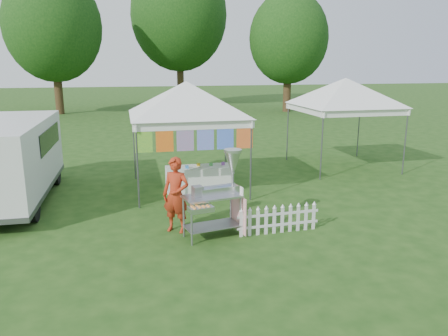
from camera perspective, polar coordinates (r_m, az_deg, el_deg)
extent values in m
plane|color=#1D4313|center=(9.18, -1.48, -8.67)|extent=(120.00, 120.00, 0.00)
cylinder|color=#59595E|center=(10.70, -11.23, 0.20)|extent=(0.04, 0.04, 2.10)
cylinder|color=#59595E|center=(11.13, 3.53, 0.96)|extent=(0.04, 0.04, 2.10)
cylinder|color=#59595E|center=(13.48, -11.65, 2.92)|extent=(0.04, 0.04, 2.10)
cylinder|color=#59595E|center=(13.83, 0.21, 3.47)|extent=(0.04, 0.04, 2.10)
cube|color=white|center=(10.65, -3.78, 5.58)|extent=(3.00, 0.03, 0.22)
cube|color=white|center=(13.44, -5.74, 7.20)|extent=(3.00, 0.03, 0.22)
pyramid|color=white|center=(11.96, -4.97, 11.24)|extent=(4.24, 4.24, 0.90)
cylinder|color=#59595E|center=(10.64, -3.79, 6.01)|extent=(3.00, 0.03, 0.03)
cube|color=#178D33|center=(10.57, -10.48, 3.84)|extent=(0.42, 0.01, 0.70)
cube|color=red|center=(10.60, -7.77, 3.97)|extent=(0.42, 0.01, 0.70)
cube|color=teal|center=(10.66, -5.09, 4.09)|extent=(0.42, 0.01, 0.70)
cube|color=purple|center=(10.73, -2.44, 4.20)|extent=(0.42, 0.01, 0.70)
cube|color=#1A23D4|center=(10.84, 0.17, 4.30)|extent=(0.42, 0.01, 0.70)
cube|color=red|center=(10.96, 2.72, 4.39)|extent=(0.42, 0.01, 0.70)
cylinder|color=#59595E|center=(13.45, 12.65, 2.85)|extent=(0.04, 0.04, 2.10)
cylinder|color=#59595E|center=(14.89, 22.58, 3.15)|extent=(0.04, 0.04, 2.10)
cylinder|color=#59595E|center=(16.02, 8.31, 4.72)|extent=(0.04, 0.04, 2.10)
cylinder|color=#59595E|center=(17.25, 17.18, 4.88)|extent=(0.04, 0.04, 2.10)
cube|color=white|center=(13.99, 18.15, 6.85)|extent=(3.00, 0.03, 0.22)
cube|color=white|center=(16.47, 13.08, 8.08)|extent=(3.00, 0.03, 0.22)
pyramid|color=white|center=(15.15, 15.65, 11.28)|extent=(4.24, 4.24, 0.90)
cylinder|color=#59595E|center=(13.98, 18.17, 7.17)|extent=(3.00, 0.03, 0.03)
cylinder|color=#322212|center=(32.66, -20.86, 10.07)|extent=(0.56, 0.56, 3.96)
ellipsoid|color=#295618|center=(32.71, -21.45, 16.84)|extent=(6.40, 6.40, 7.36)
cylinder|color=#322212|center=(36.65, -5.72, 11.85)|extent=(0.56, 0.56, 4.84)
ellipsoid|color=#295618|center=(36.82, -5.90, 19.23)|extent=(7.60, 7.60, 8.74)
cylinder|color=#322212|center=(32.55, 8.25, 10.41)|extent=(0.56, 0.56, 3.52)
ellipsoid|color=#295618|center=(32.55, 8.46, 16.46)|extent=(5.60, 5.60, 6.44)
cylinder|color=gray|center=(8.53, -4.25, -7.36)|extent=(0.05, 0.05, 0.87)
cylinder|color=gray|center=(8.92, 2.19, -6.38)|extent=(0.05, 0.05, 0.87)
cylinder|color=gray|center=(8.95, -5.30, -6.35)|extent=(0.05, 0.05, 0.87)
cylinder|color=gray|center=(9.32, 0.88, -5.47)|extent=(0.05, 0.05, 0.87)
cube|color=gray|center=(8.98, -1.56, -7.54)|extent=(1.18, 0.75, 0.01)
cube|color=#B7B7BC|center=(8.78, -1.58, -3.72)|extent=(1.25, 0.79, 0.04)
cube|color=#B7B7BC|center=(8.86, -0.67, -2.93)|extent=(0.85, 0.39, 0.14)
cube|color=gray|center=(8.68, -3.47, -3.07)|extent=(0.23, 0.25, 0.21)
cylinder|color=gray|center=(8.89, 1.15, -0.59)|extent=(0.06, 0.06, 0.87)
cone|color=#B7B7BC|center=(8.83, 1.16, 0.93)|extent=(0.41, 0.41, 0.39)
cylinder|color=#B7B7BC|center=(8.79, 1.16, 2.28)|extent=(0.43, 0.43, 0.06)
cube|color=#B7B7BC|center=(8.35, -3.07, -5.35)|extent=(0.51, 0.37, 0.10)
cube|color=#F4A4A9|center=(9.14, 1.86, -5.87)|extent=(0.16, 0.71, 0.78)
cube|color=white|center=(8.72, 2.32, -3.05)|extent=(0.04, 0.14, 0.17)
imported|color=#A62B14|center=(9.15, -6.29, -3.53)|extent=(0.70, 0.63, 1.60)
cube|color=silver|center=(12.17, -26.73, 1.39)|extent=(2.06, 4.98, 1.73)
cube|color=#59595E|center=(12.36, -26.30, -2.54)|extent=(2.08, 5.03, 0.12)
cube|color=silver|center=(14.28, -24.48, 1.50)|extent=(1.89, 0.72, 0.89)
cube|color=black|center=(12.47, -21.78, 3.64)|extent=(0.06, 2.72, 0.54)
cube|color=black|center=(14.51, -24.47, 4.66)|extent=(1.68, 0.06, 0.54)
cylinder|color=black|center=(10.68, -23.77, -4.71)|extent=(0.23, 0.68, 0.67)
cylinder|color=black|center=(13.68, -21.21, -0.63)|extent=(0.23, 0.68, 0.67)
cube|color=silver|center=(8.96, 2.27, -7.32)|extent=(0.07, 0.02, 0.56)
cube|color=silver|center=(9.02, 3.37, -7.21)|extent=(0.07, 0.02, 0.56)
cube|color=silver|center=(9.07, 4.45, -7.09)|extent=(0.07, 0.02, 0.56)
cube|color=silver|center=(9.13, 5.53, -6.97)|extent=(0.07, 0.02, 0.56)
cube|color=silver|center=(9.20, 6.58, -6.86)|extent=(0.07, 0.02, 0.56)
cube|color=silver|center=(9.26, 7.62, -6.74)|extent=(0.07, 0.02, 0.56)
cube|color=silver|center=(9.33, 8.65, -6.62)|extent=(0.07, 0.02, 0.56)
cube|color=silver|center=(9.40, 9.66, -6.50)|extent=(0.07, 0.02, 0.56)
cube|color=silver|center=(9.48, 10.65, -6.38)|extent=(0.07, 0.02, 0.56)
cube|color=silver|center=(9.55, 11.63, -6.26)|extent=(0.07, 0.02, 0.56)
cube|color=silver|center=(9.26, 7.09, -7.38)|extent=(1.80, 0.10, 0.05)
cube|color=silver|center=(9.18, 7.13, -5.98)|extent=(1.80, 0.10, 0.05)
cube|color=white|center=(12.16, -3.28, -1.39)|extent=(1.80, 0.70, 0.68)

